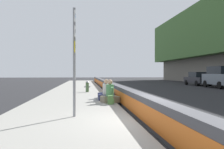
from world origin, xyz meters
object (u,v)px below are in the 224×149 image
route_sign_post (74,53)px  seated_person_middle (106,93)px  seated_person_rear (106,92)px  parked_car_fourth (221,77)px  seated_person_foreground (110,95)px  backpack (110,100)px  fire_hydrant (87,86)px  parked_car_midline (198,79)px

route_sign_post → seated_person_middle: (4.82, -1.47, -1.75)m
route_sign_post → seated_person_rear: bearing=-14.7°
route_sign_post → parked_car_fourth: 21.54m
route_sign_post → seated_person_foreground: size_ratio=3.21×
route_sign_post → backpack: size_ratio=9.00×
fire_hydrant → seated_person_rear: seated_person_rear is taller
seated_person_foreground → parked_car_midline: size_ratio=0.25×
seated_person_middle → parked_car_midline: size_ratio=0.25×
fire_hydrant → seated_person_middle: 5.72m
route_sign_post → seated_person_rear: (6.01, -1.57, -1.75)m
route_sign_post → seated_person_foreground: bearing=-22.5°
route_sign_post → backpack: 3.88m
seated_person_middle → seated_person_rear: seated_person_middle is taller
seated_person_middle → backpack: 1.80m
seated_person_foreground → parked_car_fourth: 17.72m
seated_person_middle → fire_hydrant: bearing=9.5°
parked_car_midline → backpack: bearing=144.7°
backpack → parked_car_midline: bearing=-35.3°
route_sign_post → parked_car_fourth: route_sign_post is taller
seated_person_foreground → seated_person_middle: 1.04m
fire_hydrant → seated_person_foreground: seated_person_foreground is taller
fire_hydrant → parked_car_midline: parked_car_midline is taller
fire_hydrant → seated_person_rear: (-4.45, -1.04, -0.11)m
backpack → fire_hydrant: bearing=7.5°
seated_person_foreground → parked_car_midline: bearing=-36.3°
seated_person_foreground → backpack: seated_person_foreground is taller
parked_car_fourth → parked_car_midline: (5.61, -0.18, -0.32)m
route_sign_post → fire_hydrant: (10.46, -0.53, -1.65)m
parked_car_fourth → route_sign_post: bearing=137.9°
backpack → parked_car_midline: parked_car_midline is taller
fire_hydrant → parked_car_fourth: bearing=-68.4°
seated_person_foreground → seated_person_rear: bearing=-0.1°
seated_person_middle → parked_car_fourth: bearing=-49.3°
seated_person_rear → parked_car_midline: 20.30m
seated_person_middle → parked_car_midline: 21.29m
seated_person_rear → parked_car_midline: (15.55, -13.05, 0.38)m
seated_person_rear → parked_car_fourth: 16.27m
parked_car_fourth → parked_car_midline: size_ratio=1.07×
seated_person_middle → backpack: bearing=-178.6°
seated_person_foreground → seated_person_rear: (2.23, -0.00, -0.01)m
seated_person_foreground → seated_person_rear: 2.23m
route_sign_post → parked_car_midline: (21.56, -14.62, -1.37)m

